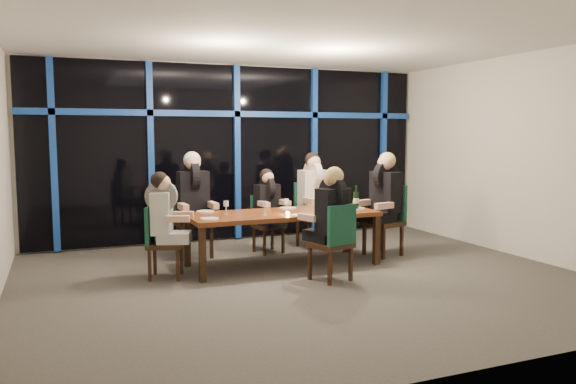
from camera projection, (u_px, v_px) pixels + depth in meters
name	position (u px, v px, depth m)	size (l,w,h in m)	color
room	(307.00, 118.00, 6.87)	(7.04, 7.00, 3.02)	#4E4B45
window_wall	(237.00, 150.00, 9.62)	(6.86, 0.43, 2.94)	black
dining_table	(282.00, 217.00, 7.74)	(2.60, 1.00, 0.75)	brown
chair_far_left	(193.00, 217.00, 8.37)	(0.52, 0.52, 1.07)	black
chair_far_mid	(266.00, 220.00, 8.68)	(0.47, 0.47, 0.88)	black
chair_far_right	(311.00, 211.00, 9.07)	(0.53, 0.53, 1.04)	black
chair_end_left	(159.00, 238.00, 7.09)	(0.55, 0.55, 0.92)	black
chair_end_right	(388.00, 216.00, 8.47)	(0.60, 0.60, 1.06)	black
chair_near_mid	(335.00, 238.00, 6.92)	(0.57, 0.57, 0.97)	black
diner_far_left	(194.00, 189.00, 8.25)	(0.54, 0.67, 1.04)	black
diner_far_mid	(268.00, 198.00, 8.58)	(0.48, 0.58, 0.86)	black
diner_far_right	(314.00, 186.00, 8.95)	(0.54, 0.67, 1.02)	silver
diner_end_left	(164.00, 209.00, 7.06)	(0.63, 0.56, 0.90)	black
diner_end_right	(384.00, 189.00, 8.37)	(0.71, 0.61, 1.03)	black
diner_near_mid	(331.00, 207.00, 6.94)	(0.57, 0.66, 0.95)	black
plate_far_left	(205.00, 211.00, 7.76)	(0.24, 0.24, 0.01)	white
plate_far_mid	(288.00, 208.00, 8.12)	(0.24, 0.24, 0.01)	white
plate_far_right	(333.00, 205.00, 8.48)	(0.24, 0.24, 0.01)	white
plate_end_left	(210.00, 219.00, 7.10)	(0.24, 0.24, 0.01)	white
plate_end_right	(356.00, 208.00, 8.06)	(0.24, 0.24, 0.01)	white
plate_near_mid	(301.00, 215.00, 7.39)	(0.24, 0.24, 0.01)	white
wine_bottle	(356.00, 200.00, 8.01)	(0.08, 0.08, 0.35)	black
water_pitcher	(337.00, 204.00, 7.77)	(0.13, 0.11, 0.20)	white
tea_light	(288.00, 213.00, 7.49)	(0.06, 0.06, 0.03)	#F69949
wine_glass_a	(265.00, 205.00, 7.45)	(0.07, 0.07, 0.19)	silver
wine_glass_b	(286.00, 202.00, 7.88)	(0.07, 0.07, 0.17)	silver
wine_glass_c	(316.00, 202.00, 7.90)	(0.06, 0.06, 0.16)	silver
wine_glass_d	(226.00, 205.00, 7.53)	(0.07, 0.07, 0.18)	silver
wine_glass_e	(331.00, 198.00, 8.20)	(0.07, 0.07, 0.19)	silver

